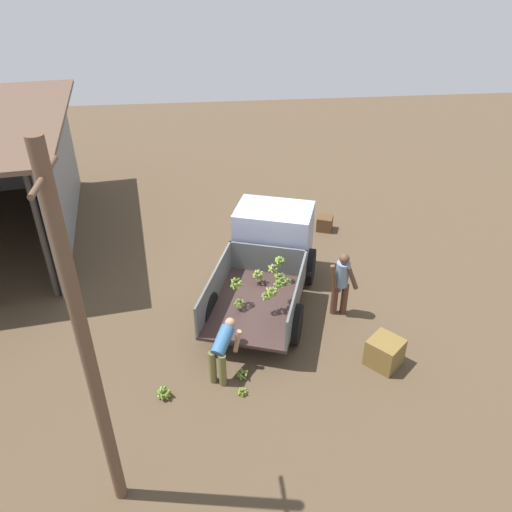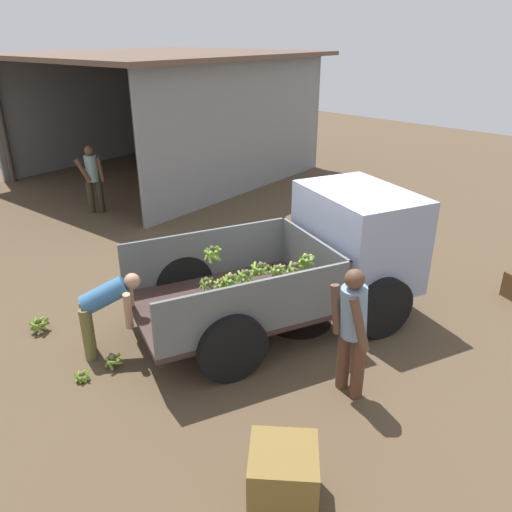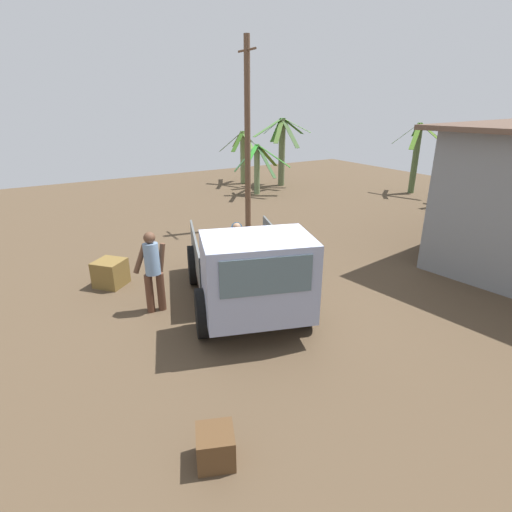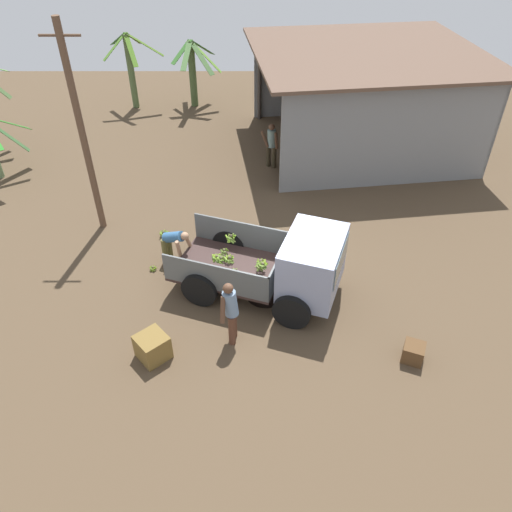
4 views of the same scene
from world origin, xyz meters
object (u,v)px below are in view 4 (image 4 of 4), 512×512
Objects in this scene: cargo_truck at (293,266)px; wooden_crate_0 at (153,347)px; person_bystander_near_shed at (271,144)px; wooden_crate_1 at (413,352)px; person_foreground_visitor at (230,310)px; person_worker_loading at (174,242)px; utility_pole at (82,133)px; banana_bunch_on_ground_0 at (153,268)px; banana_bunch_on_ground_1 at (164,234)px; banana_bunch_on_ground_2 at (168,268)px.

wooden_crate_0 is at bearing -129.10° from cargo_truck.
wooden_crate_1 is at bearing 45.03° from person_bystander_near_shed.
person_foreground_visitor is 1.02× the size of person_bystander_near_shed.
person_worker_loading is 1.82× the size of wooden_crate_0.
utility_pole is at bearing 147.38° from wooden_crate_1.
person_bystander_near_shed is (2.86, 5.73, 0.21)m from person_worker_loading.
wooden_crate_0 is (0.53, -3.11, 0.25)m from banana_bunch_on_ground_0.
banana_bunch_on_ground_1 is (-2.22, 4.14, -0.84)m from person_foreground_visitor.
cargo_truck is 2.13m from person_foreground_visitor.
wooden_crate_1 is (3.03, -9.27, -0.72)m from person_bystander_near_shed.
banana_bunch_on_ground_1 is 1.18× the size of banana_bunch_on_ground_2.
utility_pole is at bearing 162.86° from banana_bunch_on_ground_1.
banana_bunch_on_ground_0 is at bearing -122.35° from person_worker_loading.
wooden_crate_1 reaches higher than banana_bunch_on_ground_2.
person_foreground_visitor is 1.47× the size of person_worker_loading.
person_bystander_near_shed is 6.87m from banana_bunch_on_ground_2.
banana_bunch_on_ground_1 is at bearing -17.14° from utility_pole.
cargo_truck is at bearing 4.05° from person_worker_loading.
wooden_crate_1 is (5.88, -3.54, -0.51)m from person_worker_loading.
cargo_truck is 3.50m from wooden_crate_1.
person_foreground_visitor is 8.51× the size of banana_bunch_on_ground_0.
banana_bunch_on_ground_1 is at bearing -9.84° from person_bystander_near_shed.
person_worker_loading is at bearing 67.03° from banana_bunch_on_ground_2.
banana_bunch_on_ground_0 is 0.68× the size of banana_bunch_on_ground_1.
banana_bunch_on_ground_0 is 0.44m from banana_bunch_on_ground_2.
banana_bunch_on_ground_2 is 0.55× the size of wooden_crate_1.
wooden_crate_0 is (0.09, -3.07, 0.19)m from banana_bunch_on_ground_2.
banana_bunch_on_ground_2 is (0.35, -1.61, -0.01)m from banana_bunch_on_ground_1.
cargo_truck is at bearing -15.70° from banana_bunch_on_ground_0.
utility_pole is 4.22m from banana_bunch_on_ground_0.
person_worker_loading is at bearing -52.86° from person_foreground_visitor.
utility_pole is 3.93m from person_worker_loading.
banana_bunch_on_ground_2 is at bearing -177.86° from cargo_truck.
utility_pole reaches higher than banana_bunch_on_ground_1.
utility_pole reaches higher than cargo_truck.
banana_bunch_on_ground_2 is 3.08m from wooden_crate_0.
banana_bunch_on_ground_2 is at bearing -77.72° from banana_bunch_on_ground_1.
person_foreground_visitor is at bearing -48.13° from banana_bunch_on_ground_0.
cargo_truck reaches higher than person_worker_loading.
cargo_truck is 4.09m from banana_bunch_on_ground_0.
banana_bunch_on_ground_1 is 0.47× the size of wooden_crate_0.
wooden_crate_0 is at bearing 9.27° from person_bystander_near_shed.
wooden_crate_0 is (-0.07, -3.46, -0.42)m from person_worker_loading.
person_worker_loading is 1.46m from banana_bunch_on_ground_1.
utility_pole reaches higher than banana_bunch_on_ground_2.
wooden_crate_0 is at bearing 179.24° from wooden_crate_1.
person_bystander_near_shed is at bearing 63.72° from banana_bunch_on_ground_2.
utility_pole is 10.40m from wooden_crate_1.
person_bystander_near_shed is 7.04m from banana_bunch_on_ground_0.
utility_pole is at bearing 114.83° from wooden_crate_0.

